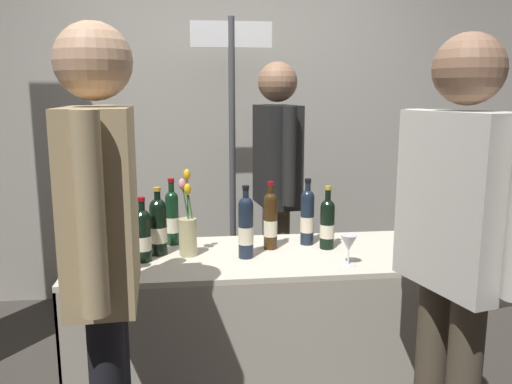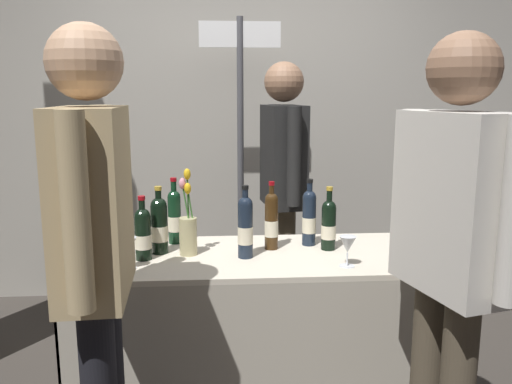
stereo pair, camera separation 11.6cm
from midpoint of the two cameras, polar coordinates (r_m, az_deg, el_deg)
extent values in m
cube|color=#9E998E|center=(4.00, -0.83, 6.49)|extent=(7.75, 0.12, 2.50)
cube|color=beige|center=(2.49, 1.35, -7.08)|extent=(1.70, 0.66, 0.02)
cube|color=#ABA392|center=(2.36, 2.09, -18.76)|extent=(1.70, 0.01, 0.77)
cube|color=#ABA392|center=(2.94, 0.70, -12.53)|extent=(1.70, 0.01, 0.77)
cube|color=#ABA392|center=(2.70, -17.48, -15.20)|extent=(0.01, 0.66, 0.77)
cube|color=#ABA392|center=(2.84, 19.04, -13.97)|extent=(0.01, 0.66, 0.77)
cylinder|color=black|center=(2.41, -16.09, -4.79)|extent=(0.07, 0.07, 0.24)
sphere|color=black|center=(2.39, -16.24, -1.98)|extent=(0.06, 0.06, 0.06)
cylinder|color=black|center=(2.38, -16.29, -1.15)|extent=(0.02, 0.02, 0.07)
cylinder|color=black|center=(2.37, -16.34, -0.11)|extent=(0.03, 0.03, 0.02)
cylinder|color=beige|center=(2.42, -16.07, -5.24)|extent=(0.07, 0.07, 0.08)
cylinder|color=#192333|center=(2.63, 7.09, -3.18)|extent=(0.07, 0.07, 0.25)
sphere|color=#192333|center=(2.60, 7.15, -0.56)|extent=(0.07, 0.07, 0.07)
cylinder|color=#192333|center=(2.59, 7.17, 0.23)|extent=(0.03, 0.03, 0.07)
cylinder|color=black|center=(2.59, 7.20, 1.22)|extent=(0.03, 0.03, 0.02)
cylinder|color=beige|center=(2.63, 7.08, -3.59)|extent=(0.07, 0.07, 0.08)
cylinder|color=black|center=(2.57, 9.23, -3.97)|extent=(0.07, 0.07, 0.21)
sphere|color=black|center=(2.54, 9.30, -1.68)|extent=(0.07, 0.07, 0.07)
cylinder|color=black|center=(2.54, 9.33, -0.76)|extent=(0.03, 0.03, 0.08)
cylinder|color=#B7932D|center=(2.53, 9.36, 0.37)|extent=(0.03, 0.03, 0.02)
cylinder|color=beige|center=(2.57, 9.22, -4.33)|extent=(0.07, 0.07, 0.07)
cylinder|color=black|center=(2.43, -10.90, -4.96)|extent=(0.07, 0.07, 0.20)
sphere|color=black|center=(2.40, -10.98, -2.63)|extent=(0.07, 0.07, 0.07)
cylinder|color=black|center=(2.39, -11.02, -1.75)|extent=(0.03, 0.03, 0.08)
cylinder|color=maroon|center=(2.38, -11.06, -0.65)|extent=(0.03, 0.03, 0.02)
cylinder|color=beige|center=(2.43, -10.88, -5.33)|extent=(0.08, 0.08, 0.06)
cylinder|color=#38230F|center=(2.54, 3.01, -3.55)|extent=(0.07, 0.07, 0.25)
sphere|color=#38230F|center=(2.52, 3.04, -0.83)|extent=(0.06, 0.06, 0.06)
cylinder|color=#38230F|center=(2.51, 3.05, -0.05)|extent=(0.02, 0.02, 0.07)
cylinder|color=maroon|center=(2.50, 3.06, 0.94)|extent=(0.03, 0.03, 0.02)
cylinder|color=beige|center=(2.55, 3.01, -3.98)|extent=(0.07, 0.07, 0.08)
cylinder|color=black|center=(2.51, -9.21, -4.07)|extent=(0.08, 0.08, 0.23)
sphere|color=black|center=(2.48, -9.29, -1.51)|extent=(0.08, 0.08, 0.08)
cylinder|color=black|center=(2.47, -9.31, -0.66)|extent=(0.03, 0.03, 0.07)
cylinder|color=#B7932D|center=(2.47, -9.34, 0.40)|extent=(0.03, 0.03, 0.02)
cylinder|color=beige|center=(2.51, -9.19, -4.48)|extent=(0.08, 0.08, 0.07)
cylinder|color=#192333|center=(2.41, 0.21, -4.28)|extent=(0.07, 0.07, 0.25)
sphere|color=#192333|center=(2.38, 0.21, -1.33)|extent=(0.07, 0.07, 0.07)
cylinder|color=#192333|center=(2.37, 0.21, -0.52)|extent=(0.03, 0.03, 0.07)
cylinder|color=black|center=(2.36, 0.22, 0.51)|extent=(0.03, 0.03, 0.02)
cylinder|color=beige|center=(2.41, 0.21, -4.74)|extent=(0.07, 0.07, 0.08)
cylinder|color=black|center=(2.66, -7.66, -3.06)|extent=(0.07, 0.07, 0.24)
sphere|color=black|center=(2.64, -7.72, -0.52)|extent=(0.06, 0.06, 0.06)
cylinder|color=black|center=(2.63, -7.74, 0.32)|extent=(0.03, 0.03, 0.08)
cylinder|color=maroon|center=(2.62, -7.77, 1.35)|extent=(0.03, 0.03, 0.02)
cylinder|color=beige|center=(2.67, -7.65, -3.46)|extent=(0.07, 0.07, 0.08)
cylinder|color=silver|center=(2.35, -12.23, -8.14)|extent=(0.06, 0.06, 0.00)
cylinder|color=silver|center=(2.33, -12.27, -7.28)|extent=(0.01, 0.01, 0.07)
cone|color=silver|center=(2.31, -12.34, -5.67)|extent=(0.07, 0.07, 0.07)
cylinder|color=#590C19|center=(2.32, -12.32, -6.10)|extent=(0.04, 0.04, 0.02)
cylinder|color=silver|center=(2.51, 17.34, -7.12)|extent=(0.07, 0.07, 0.00)
cylinder|color=silver|center=(2.50, 17.38, -6.45)|extent=(0.01, 0.01, 0.06)
cone|color=silver|center=(2.48, 17.46, -5.09)|extent=(0.06, 0.06, 0.07)
cylinder|color=#590C19|center=(2.49, 17.44, -5.50)|extent=(0.03, 0.03, 0.02)
cylinder|color=silver|center=(2.37, 11.32, -7.94)|extent=(0.07, 0.07, 0.00)
cylinder|color=silver|center=(2.36, 11.35, -7.21)|extent=(0.01, 0.01, 0.06)
cone|color=silver|center=(2.34, 11.41, -5.65)|extent=(0.07, 0.07, 0.07)
cylinder|color=tan|center=(2.47, -6.08, -4.85)|extent=(0.08, 0.08, 0.18)
cylinder|color=#38722D|center=(2.44, -6.20, -2.00)|extent=(0.04, 0.01, 0.25)
ellipsoid|color=pink|center=(2.41, -6.69, 0.92)|extent=(0.03, 0.03, 0.05)
cylinder|color=#38722D|center=(2.45, -6.09, -1.43)|extent=(0.01, 0.04, 0.30)
ellipsoid|color=gold|center=(2.40, -6.16, 1.96)|extent=(0.03, 0.03, 0.05)
cylinder|color=#38722D|center=(2.44, -5.71, -2.23)|extent=(0.04, 0.03, 0.23)
ellipsoid|color=gold|center=(2.41, -6.11, 0.39)|extent=(0.03, 0.03, 0.05)
cube|color=silver|center=(2.70, -14.47, -3.91)|extent=(0.12, 0.08, 0.17)
cylinder|color=#4C4233|center=(3.42, 3.55, -8.26)|extent=(0.12, 0.12, 0.86)
cylinder|color=#4C4233|center=(3.28, 4.24, -9.11)|extent=(0.12, 0.12, 0.86)
cube|color=black|center=(3.19, 4.05, 3.95)|extent=(0.26, 0.42, 0.61)
sphere|color=#8C664C|center=(3.16, 4.16, 11.93)|extent=(0.24, 0.24, 0.24)
cylinder|color=black|center=(3.42, 2.98, 4.83)|extent=(0.08, 0.08, 0.56)
cylinder|color=black|center=(2.95, 5.31, 3.86)|extent=(0.08, 0.08, 0.56)
cube|color=tan|center=(1.78, -15.62, -1.15)|extent=(0.24, 0.46, 0.62)
sphere|color=tan|center=(1.74, -16.39, 13.52)|extent=(0.24, 0.24, 0.24)
cylinder|color=tan|center=(1.51, -17.04, -2.29)|extent=(0.08, 0.08, 0.57)
cylinder|color=tan|center=(2.03, -14.64, 1.08)|extent=(0.08, 0.08, 0.57)
cube|color=beige|center=(1.91, 22.48, -1.13)|extent=(0.31, 0.47, 0.62)
sphere|color=#8C664C|center=(1.88, 23.47, 12.29)|extent=(0.24, 0.24, 0.24)
cylinder|color=beige|center=(2.11, 17.95, 0.89)|extent=(0.08, 0.08, 0.57)
cylinder|color=#47474C|center=(3.55, -0.75, 2.18)|extent=(0.04, 0.04, 2.03)
cube|color=silver|center=(3.53, -0.79, 16.85)|extent=(0.53, 0.02, 0.17)
camera|label=1|loc=(0.06, -88.62, 0.26)|focal=36.59mm
camera|label=2|loc=(0.06, 91.38, -0.26)|focal=36.59mm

